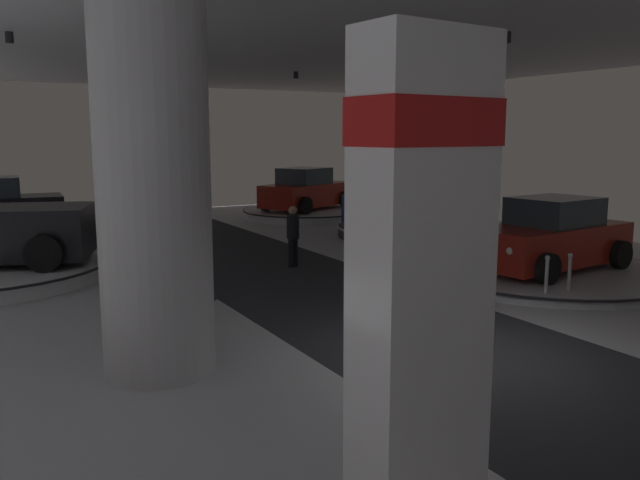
# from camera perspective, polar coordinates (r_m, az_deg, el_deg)

# --- Properties ---
(ground) EXTENTS (24.00, 44.00, 0.06)m
(ground) POSITION_cam_1_polar(r_m,az_deg,el_deg) (10.68, 12.58, -9.79)
(ground) COLOR silver
(column_left) EXTENTS (1.59, 1.59, 5.50)m
(column_left) POSITION_cam_1_polar(r_m,az_deg,el_deg) (9.49, -14.24, 4.92)
(column_left) COLOR silver
(column_left) RESTS_ON ground
(brand_sign_pylon) EXTENTS (1.32, 0.77, 4.19)m
(brand_sign_pylon) POSITION_cam_1_polar(r_m,az_deg,el_deg) (5.25, 8.76, -4.67)
(brand_sign_pylon) COLOR slate
(brand_sign_pylon) RESTS_ON ground
(display_platform_deep_right) EXTENTS (5.26, 5.26, 0.33)m
(display_platform_deep_right) POSITION_cam_1_polar(r_m,az_deg,el_deg) (27.23, -1.16, 2.38)
(display_platform_deep_right) COLOR silver
(display_platform_deep_right) RESTS_ON ground
(display_car_deep_right) EXTENTS (4.56, 3.54, 1.71)m
(display_car_deep_right) POSITION_cam_1_polar(r_m,az_deg,el_deg) (27.11, -1.21, 4.29)
(display_car_deep_right) COLOR maroon
(display_car_deep_right) RESTS_ON display_platform_deep_right
(display_platform_far_right) EXTENTS (4.83, 4.83, 0.36)m
(display_platform_far_right) POSITION_cam_1_polar(r_m,az_deg,el_deg) (22.33, 7.66, 0.83)
(display_platform_far_right) COLOR #333338
(display_platform_far_right) RESTS_ON ground
(display_car_far_right) EXTENTS (4.24, 4.25, 1.71)m
(display_car_far_right) POSITION_cam_1_polar(r_m,az_deg,el_deg) (22.21, 7.79, 3.20)
(display_car_far_right) COLOR navy
(display_car_far_right) RESTS_ON display_platform_far_right
(display_platform_mid_right) EXTENTS (6.04, 6.04, 0.22)m
(display_platform_mid_right) POSITION_cam_1_polar(r_m,az_deg,el_deg) (16.67, 19.11, -2.69)
(display_platform_mid_right) COLOR #B7B7BC
(display_platform_mid_right) RESTS_ON ground
(display_car_mid_right) EXTENTS (4.38, 2.62, 1.71)m
(display_car_mid_right) POSITION_cam_1_polar(r_m,az_deg,el_deg) (16.55, 19.33, 0.24)
(display_car_mid_right) COLOR maroon
(display_car_mid_right) RESTS_ON display_platform_mid_right
(visitor_walking_near) EXTENTS (0.32, 0.32, 1.59)m
(visitor_walking_near) POSITION_cam_1_polar(r_m,az_deg,el_deg) (16.89, -2.36, 0.65)
(visitor_walking_near) COLOR black
(visitor_walking_near) RESTS_ON ground
(visitor_walking_far) EXTENTS (0.32, 0.32, 1.59)m
(visitor_walking_far) POSITION_cam_1_polar(r_m,az_deg,el_deg) (13.46, 10.96, -1.70)
(visitor_walking_far) COLOR black
(visitor_walking_far) RESTS_ON ground
(stanchion_a) EXTENTS (0.28, 0.28, 1.01)m
(stanchion_a) POSITION_cam_1_polar(r_m,az_deg,el_deg) (14.45, 20.75, -3.56)
(stanchion_a) COLOR #333338
(stanchion_a) RESTS_ON ground
(stanchion_b) EXTENTS (0.28, 0.28, 1.01)m
(stanchion_b) POSITION_cam_1_polar(r_m,az_deg,el_deg) (13.84, -9.58, -3.63)
(stanchion_b) COLOR #333338
(stanchion_b) RESTS_ON ground
(stanchion_c) EXTENTS (0.28, 0.28, 1.01)m
(stanchion_c) POSITION_cam_1_polar(r_m,az_deg,el_deg) (14.02, 19.00, -3.84)
(stanchion_c) COLOR #333338
(stanchion_c) RESTS_ON ground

